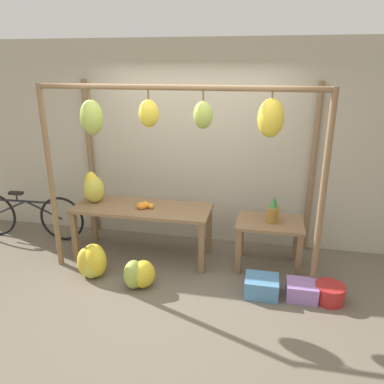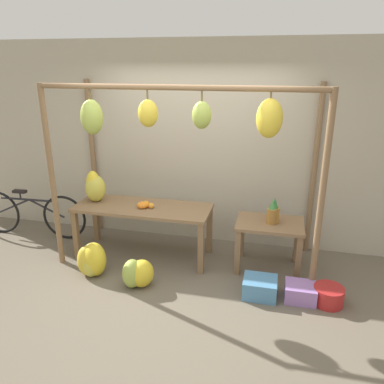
{
  "view_description": "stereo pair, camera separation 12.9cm",
  "coord_description": "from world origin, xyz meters",
  "px_view_note": "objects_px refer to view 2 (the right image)",
  "views": [
    {
      "loc": [
        0.97,
        -3.56,
        2.49
      ],
      "look_at": [
        0.09,
        0.77,
        0.96
      ],
      "focal_mm": 35.0,
      "sensor_mm": 36.0,
      "label": 1
    },
    {
      "loc": [
        1.09,
        -3.53,
        2.49
      ],
      "look_at": [
        0.09,
        0.77,
        0.96
      ],
      "focal_mm": 35.0,
      "sensor_mm": 36.0,
      "label": 2
    }
  ],
  "objects_px": {
    "banana_pile_on_table": "(95,187)",
    "pineapple_cluster": "(273,213)",
    "fruit_crate_purple": "(300,292)",
    "orange_pile": "(145,205)",
    "banana_pile_ground_left": "(92,260)",
    "fruit_crate_white": "(260,287)",
    "banana_pile_ground_right": "(138,273)",
    "parked_bicycle": "(31,214)",
    "blue_bucket": "(328,296)"
  },
  "relations": [
    {
      "from": "banana_pile_on_table",
      "to": "pineapple_cluster",
      "type": "distance_m",
      "value": 2.36
    },
    {
      "from": "fruit_crate_purple",
      "to": "pineapple_cluster",
      "type": "bearing_deg",
      "value": 120.75
    },
    {
      "from": "orange_pile",
      "to": "pineapple_cluster",
      "type": "height_order",
      "value": "pineapple_cluster"
    },
    {
      "from": "pineapple_cluster",
      "to": "fruit_crate_purple",
      "type": "relative_size",
      "value": 0.96
    },
    {
      "from": "pineapple_cluster",
      "to": "banana_pile_ground_left",
      "type": "xyz_separation_m",
      "value": [
        -2.13,
        -0.64,
        -0.56
      ]
    },
    {
      "from": "pineapple_cluster",
      "to": "fruit_crate_white",
      "type": "relative_size",
      "value": 0.86
    },
    {
      "from": "fruit_crate_white",
      "to": "fruit_crate_purple",
      "type": "height_order",
      "value": "fruit_crate_white"
    },
    {
      "from": "banana_pile_on_table",
      "to": "banana_pile_ground_right",
      "type": "height_order",
      "value": "banana_pile_on_table"
    },
    {
      "from": "fruit_crate_white",
      "to": "fruit_crate_purple",
      "type": "relative_size",
      "value": 1.11
    },
    {
      "from": "parked_bicycle",
      "to": "fruit_crate_purple",
      "type": "relative_size",
      "value": 5.24
    },
    {
      "from": "banana_pile_ground_right",
      "to": "fruit_crate_white",
      "type": "relative_size",
      "value": 1.12
    },
    {
      "from": "orange_pile",
      "to": "fruit_crate_white",
      "type": "height_order",
      "value": "orange_pile"
    },
    {
      "from": "pineapple_cluster",
      "to": "blue_bucket",
      "type": "xyz_separation_m",
      "value": [
        0.66,
        -0.61,
        -0.66
      ]
    },
    {
      "from": "banana_pile_ground_left",
      "to": "fruit_crate_purple",
      "type": "height_order",
      "value": "banana_pile_ground_left"
    },
    {
      "from": "pineapple_cluster",
      "to": "parked_bicycle",
      "type": "relative_size",
      "value": 0.18
    },
    {
      "from": "fruit_crate_purple",
      "to": "orange_pile",
      "type": "bearing_deg",
      "value": 164.73
    },
    {
      "from": "orange_pile",
      "to": "banana_pile_ground_left",
      "type": "bearing_deg",
      "value": -131.42
    },
    {
      "from": "pineapple_cluster",
      "to": "blue_bucket",
      "type": "height_order",
      "value": "pineapple_cluster"
    },
    {
      "from": "fruit_crate_white",
      "to": "blue_bucket",
      "type": "height_order",
      "value": "fruit_crate_white"
    },
    {
      "from": "banana_pile_on_table",
      "to": "parked_bicycle",
      "type": "distance_m",
      "value": 1.3
    },
    {
      "from": "orange_pile",
      "to": "banana_pile_on_table",
      "type": "bearing_deg",
      "value": 173.83
    },
    {
      "from": "banana_pile_on_table",
      "to": "parked_bicycle",
      "type": "relative_size",
      "value": 0.24
    },
    {
      "from": "banana_pile_on_table",
      "to": "fruit_crate_purple",
      "type": "distance_m",
      "value": 2.9
    },
    {
      "from": "orange_pile",
      "to": "fruit_crate_purple",
      "type": "height_order",
      "value": "orange_pile"
    },
    {
      "from": "banana_pile_on_table",
      "to": "fruit_crate_purple",
      "type": "xyz_separation_m",
      "value": [
        2.72,
        -0.62,
        -0.81
      ]
    },
    {
      "from": "banana_pile_on_table",
      "to": "fruit_crate_purple",
      "type": "height_order",
      "value": "banana_pile_on_table"
    },
    {
      "from": "banana_pile_ground_left",
      "to": "banana_pile_on_table",
      "type": "bearing_deg",
      "value": 109.23
    },
    {
      "from": "banana_pile_ground_right",
      "to": "orange_pile",
      "type": "bearing_deg",
      "value": 101.35
    },
    {
      "from": "banana_pile_on_table",
      "to": "banana_pile_ground_right",
      "type": "relative_size",
      "value": 1.02
    },
    {
      "from": "orange_pile",
      "to": "blue_bucket",
      "type": "height_order",
      "value": "orange_pile"
    },
    {
      "from": "orange_pile",
      "to": "pineapple_cluster",
      "type": "bearing_deg",
      "value": 2.4
    },
    {
      "from": "fruit_crate_white",
      "to": "orange_pile",
      "type": "bearing_deg",
      "value": 159.92
    },
    {
      "from": "banana_pile_ground_right",
      "to": "parked_bicycle",
      "type": "height_order",
      "value": "parked_bicycle"
    },
    {
      "from": "pineapple_cluster",
      "to": "parked_bicycle",
      "type": "xyz_separation_m",
      "value": [
        -3.52,
        0.16,
        -0.4
      ]
    },
    {
      "from": "banana_pile_ground_right",
      "to": "fruit_crate_purple",
      "type": "bearing_deg",
      "value": 5.01
    },
    {
      "from": "pineapple_cluster",
      "to": "parked_bicycle",
      "type": "bearing_deg",
      "value": 177.37
    },
    {
      "from": "banana_pile_ground_right",
      "to": "fruit_crate_white",
      "type": "height_order",
      "value": "banana_pile_ground_right"
    },
    {
      "from": "orange_pile",
      "to": "parked_bicycle",
      "type": "relative_size",
      "value": 0.13
    },
    {
      "from": "banana_pile_on_table",
      "to": "blue_bucket",
      "type": "height_order",
      "value": "banana_pile_on_table"
    },
    {
      "from": "parked_bicycle",
      "to": "fruit_crate_purple",
      "type": "xyz_separation_m",
      "value": [
        3.88,
        -0.77,
        -0.26
      ]
    },
    {
      "from": "banana_pile_ground_right",
      "to": "banana_pile_ground_left",
      "type": "bearing_deg",
      "value": 168.72
    },
    {
      "from": "orange_pile",
      "to": "parked_bicycle",
      "type": "xyz_separation_m",
      "value": [
        -1.9,
        0.23,
        -0.39
      ]
    },
    {
      "from": "banana_pile_on_table",
      "to": "banana_pile_ground_left",
      "type": "distance_m",
      "value": 0.99
    },
    {
      "from": "banana_pile_on_table",
      "to": "pineapple_cluster",
      "type": "height_order",
      "value": "banana_pile_on_table"
    },
    {
      "from": "parked_bicycle",
      "to": "pineapple_cluster",
      "type": "bearing_deg",
      "value": -2.63
    },
    {
      "from": "pineapple_cluster",
      "to": "banana_pile_ground_left",
      "type": "distance_m",
      "value": 2.29
    },
    {
      "from": "banana_pile_ground_left",
      "to": "parked_bicycle",
      "type": "height_order",
      "value": "parked_bicycle"
    },
    {
      "from": "blue_bucket",
      "to": "banana_pile_ground_left",
      "type": "bearing_deg",
      "value": -179.4
    },
    {
      "from": "orange_pile",
      "to": "banana_pile_ground_left",
      "type": "relative_size",
      "value": 0.48
    },
    {
      "from": "banana_pile_ground_right",
      "to": "fruit_crate_purple",
      "type": "height_order",
      "value": "banana_pile_ground_right"
    }
  ]
}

